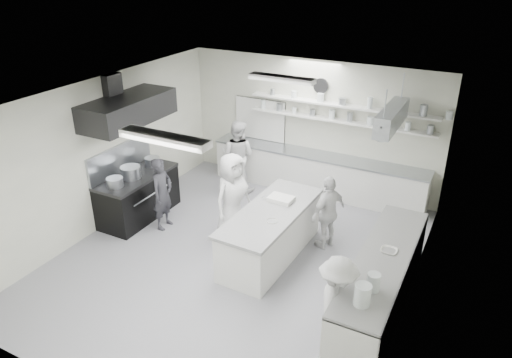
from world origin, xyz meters
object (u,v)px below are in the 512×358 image
at_px(prep_island, 271,234).
at_px(cook_back, 238,156).
at_px(right_counter, 380,284).
at_px(back_counter, 316,174).
at_px(cook_stove, 162,194).
at_px(stove, 138,197).

height_order(prep_island, cook_back, cook_back).
distance_m(right_counter, prep_island, 2.22).
distance_m(back_counter, prep_island, 2.85).
bearing_deg(cook_stove, back_counter, -39.52).
bearing_deg(cook_back, back_counter, -161.80).
bearing_deg(right_counter, cook_back, 146.38).
xyz_separation_m(prep_island, cook_back, (-1.88, 2.12, 0.40)).
height_order(stove, right_counter, right_counter).
xyz_separation_m(cook_stove, cook_back, (0.49, 2.18, 0.10)).
height_order(back_counter, right_counter, right_counter).
bearing_deg(stove, prep_island, -0.80).
relative_size(cook_stove, cook_back, 0.88).
distance_m(stove, right_counter, 5.28).
relative_size(back_counter, cook_stove, 3.35).
bearing_deg(cook_stove, prep_island, -91.30).
relative_size(right_counter, prep_island, 1.37).
xyz_separation_m(stove, prep_island, (3.10, -0.04, -0.01)).
relative_size(stove, cook_stove, 1.20).
relative_size(right_counter, cook_back, 1.94).
height_order(back_counter, prep_island, back_counter).
xyz_separation_m(stove, back_counter, (2.90, 2.80, 0.01)).
xyz_separation_m(back_counter, cook_stove, (-2.17, -2.91, 0.29)).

